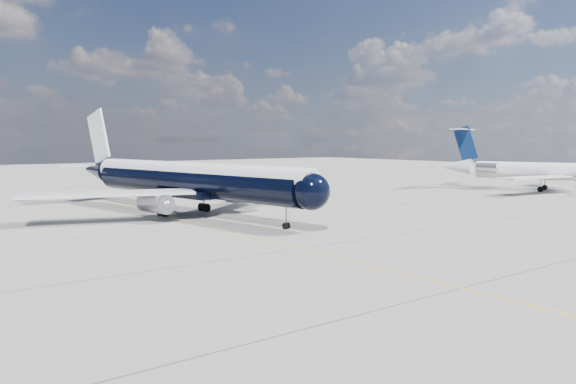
% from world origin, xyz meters
% --- Properties ---
extents(ground, '(320.00, 320.00, 0.00)m').
position_xyz_m(ground, '(0.00, 30.00, 0.00)').
color(ground, gray).
rests_on(ground, ground).
extents(taxiway_centerline, '(0.16, 160.00, 0.01)m').
position_xyz_m(taxiway_centerline, '(0.00, 25.00, 0.00)').
color(taxiway_centerline, yellow).
rests_on(taxiway_centerline, ground).
extents(main_airliner, '(36.42, 44.75, 12.97)m').
position_xyz_m(main_airliner, '(2.37, 34.65, 4.03)').
color(main_airliner, black).
rests_on(main_airliner, ground).
extents(regional_jet, '(27.17, 32.07, 11.22)m').
position_xyz_m(regional_jet, '(63.70, 25.92, 3.54)').
color(regional_jet, silver).
rests_on(regional_jet, ground).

